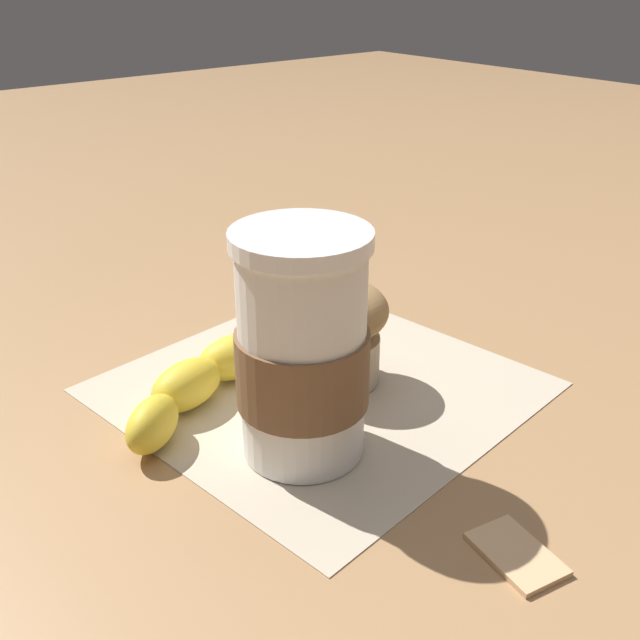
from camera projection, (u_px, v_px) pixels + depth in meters
ground_plane at (320, 387)px, 0.55m from camera, size 3.00×3.00×0.00m
paper_napkin at (320, 386)px, 0.55m from camera, size 0.30×0.30×0.00m
coffee_cup at (302, 352)px, 0.45m from camera, size 0.08×0.08×0.15m
muffin at (333, 326)px, 0.55m from camera, size 0.07×0.07×0.08m
banana at (219, 373)px, 0.54m from camera, size 0.09×0.20×0.03m
sugar_packet at (517, 552)px, 0.40m from camera, size 0.06×0.04×0.01m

